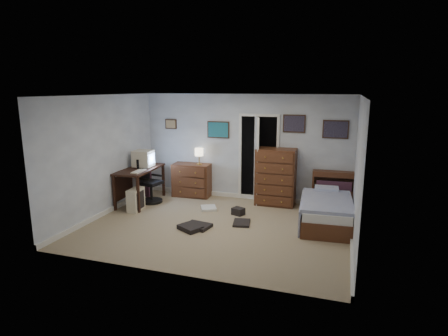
% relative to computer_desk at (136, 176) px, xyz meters
% --- Properties ---
extents(floor, '(5.00, 4.00, 0.02)m').
position_rel_computer_desk_xyz_m(floor, '(2.30, -0.89, -0.64)').
color(floor, tan).
rests_on(floor, ground).
extents(computer_desk, '(0.74, 1.46, 0.82)m').
position_rel_computer_desk_xyz_m(computer_desk, '(0.00, 0.00, 0.00)').
color(computer_desk, '#331A11').
rests_on(computer_desk, floor).
extents(crt_monitor, '(0.45, 0.42, 0.39)m').
position_rel_computer_desk_xyz_m(crt_monitor, '(0.12, 0.16, 0.39)').
color(crt_monitor, beige).
rests_on(crt_monitor, computer_desk).
extents(keyboard, '(0.19, 0.45, 0.03)m').
position_rel_computer_desk_xyz_m(keyboard, '(0.28, -0.34, 0.20)').
color(keyboard, beige).
rests_on(keyboard, computer_desk).
extents(pc_tower, '(0.25, 0.47, 0.49)m').
position_rel_computer_desk_xyz_m(pc_tower, '(0.30, -0.54, -0.39)').
color(pc_tower, beige).
rests_on(pc_tower, floor).
extents(office_chair, '(0.58, 0.58, 1.03)m').
position_rel_computer_desk_xyz_m(office_chair, '(0.27, 0.11, -0.23)').
color(office_chair, black).
rests_on(office_chair, floor).
extents(media_stack, '(0.16, 0.16, 0.80)m').
position_rel_computer_desk_xyz_m(media_stack, '(-0.02, 0.54, -0.23)').
color(media_stack, maroon).
rests_on(media_stack, floor).
extents(low_dresser, '(0.94, 0.52, 0.81)m').
position_rel_computer_desk_xyz_m(low_dresser, '(1.02, 0.88, -0.23)').
color(low_dresser, '#572D1B').
rests_on(low_dresser, floor).
extents(table_lamp, '(0.22, 0.22, 0.40)m').
position_rel_computer_desk_xyz_m(table_lamp, '(1.22, 0.88, 0.47)').
color(table_lamp, gold).
rests_on(table_lamp, low_dresser).
extents(doorway, '(0.96, 1.12, 2.05)m').
position_rel_computer_desk_xyz_m(doorway, '(2.65, 1.38, 0.37)').
color(doorway, black).
rests_on(doorway, floor).
extents(tall_dresser, '(0.89, 0.53, 1.30)m').
position_rel_computer_desk_xyz_m(tall_dresser, '(3.11, 0.86, 0.02)').
color(tall_dresser, '#572D1B').
rests_on(tall_dresser, floor).
extents(headboard_bookcase, '(0.94, 0.28, 0.84)m').
position_rel_computer_desk_xyz_m(headboard_bookcase, '(4.39, 0.97, -0.19)').
color(headboard_bookcase, '#572D1B').
rests_on(headboard_bookcase, floor).
extents(bed, '(1.06, 1.84, 0.59)m').
position_rel_computer_desk_xyz_m(bed, '(4.28, -0.13, -0.36)').
color(bed, '#572D1B').
rests_on(bed, floor).
extents(wall_posters, '(4.38, 0.04, 0.60)m').
position_rel_computer_desk_xyz_m(wall_posters, '(2.87, 1.09, 1.12)').
color(wall_posters, '#331E11').
rests_on(wall_posters, floor).
extents(floor_clutter, '(1.37, 1.75, 0.15)m').
position_rel_computer_desk_xyz_m(floor_clutter, '(2.10, -0.74, -0.59)').
color(floor_clutter, black).
rests_on(floor_clutter, floor).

